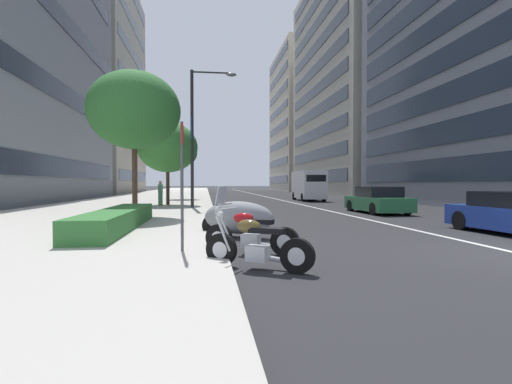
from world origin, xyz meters
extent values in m
cube|color=#B2ADA3|center=(30.00, 11.65, 0.07)|extent=(160.00, 10.67, 0.15)
cube|color=silver|center=(35.00, 0.00, 0.00)|extent=(110.00, 0.16, 0.01)
cylinder|color=black|center=(0.03, 6.46, 0.30)|extent=(0.42, 0.57, 0.60)
cylinder|color=silver|center=(0.03, 6.46, 0.30)|extent=(0.27, 0.32, 0.30)
cylinder|color=black|center=(-0.76, 5.21, 0.30)|extent=(0.42, 0.57, 0.60)
cylinder|color=silver|center=(-0.76, 5.21, 0.30)|extent=(0.27, 0.32, 0.30)
cube|color=silver|center=(-0.36, 5.83, 0.29)|extent=(0.42, 0.46, 0.28)
cube|color=black|center=(-0.46, 5.68, 0.70)|extent=(0.53, 0.66, 0.10)
ellipsoid|color=brown|center=(-0.27, 5.98, 0.76)|extent=(0.45, 0.52, 0.24)
cylinder|color=silver|center=(-0.07, 6.43, 0.61)|extent=(0.21, 0.29, 0.64)
cylinder|color=silver|center=(0.05, 6.35, 0.61)|extent=(0.21, 0.29, 0.64)
cylinder|color=silver|center=(-0.05, 6.32, 1.06)|extent=(0.53, 0.35, 0.04)
sphere|color=silver|center=(0.04, 6.47, 0.94)|extent=(0.14, 0.14, 0.14)
cylinder|color=silver|center=(-0.40, 5.52, 0.18)|extent=(0.44, 0.63, 0.16)
cylinder|color=black|center=(1.47, 6.45, 0.31)|extent=(0.40, 0.60, 0.62)
cylinder|color=silver|center=(1.47, 6.45, 0.31)|extent=(0.26, 0.33, 0.31)
cylinder|color=black|center=(0.74, 5.11, 0.31)|extent=(0.40, 0.60, 0.62)
cylinder|color=silver|center=(0.74, 5.11, 0.31)|extent=(0.26, 0.33, 0.31)
cube|color=silver|center=(1.10, 5.78, 0.29)|extent=(0.41, 0.46, 0.28)
cube|color=black|center=(1.02, 5.62, 0.71)|extent=(0.50, 0.67, 0.10)
ellipsoid|color=#AD1116|center=(1.19, 5.93, 0.77)|extent=(0.43, 0.52, 0.24)
cylinder|color=silver|center=(1.37, 6.41, 0.61)|extent=(0.19, 0.30, 0.64)
cylinder|color=silver|center=(1.49, 6.35, 0.61)|extent=(0.19, 0.30, 0.64)
cylinder|color=silver|center=(1.40, 6.31, 1.07)|extent=(0.54, 0.32, 0.04)
sphere|color=silver|center=(1.48, 6.47, 0.95)|extent=(0.14, 0.14, 0.14)
cube|color=#B2BCC6|center=(1.44, 6.40, 1.25)|extent=(0.44, 0.32, 0.44)
cylinder|color=silver|center=(1.09, 5.47, 0.19)|extent=(0.41, 0.64, 0.16)
ellipsoid|color=gray|center=(3.67, 5.83, 0.56)|extent=(1.68, 2.21, 0.92)
cylinder|color=black|center=(4.06, 6.56, 0.30)|extent=(0.38, 0.58, 0.60)
cylinder|color=black|center=(4.40, -1.53, 0.31)|extent=(0.63, 0.25, 0.62)
cylinder|color=black|center=(4.48, -3.23, 0.31)|extent=(0.63, 0.25, 0.62)
cube|color=#236038|center=(11.48, -2.00, 0.49)|extent=(4.25, 1.95, 0.68)
cube|color=black|center=(11.31, -2.00, 1.09)|extent=(1.97, 1.75, 0.52)
cylinder|color=black|center=(12.85, -1.12, 0.31)|extent=(0.62, 0.23, 0.62)
cylinder|color=black|center=(12.88, -2.82, 0.31)|extent=(0.62, 0.23, 0.62)
cylinder|color=black|center=(10.07, -1.17, 0.31)|extent=(0.62, 0.23, 0.62)
cylinder|color=black|center=(10.10, -2.88, 0.31)|extent=(0.62, 0.23, 0.62)
cube|color=silver|center=(25.37, -2.19, 1.41)|extent=(5.12, 2.07, 2.38)
cube|color=black|center=(22.85, -2.14, 1.93)|extent=(0.07, 1.65, 0.56)
cylinder|color=black|center=(27.11, -1.34, 0.36)|extent=(0.73, 0.27, 0.72)
cylinder|color=black|center=(27.08, -3.11, 0.36)|extent=(0.73, 0.27, 0.72)
cylinder|color=black|center=(23.66, -1.27, 0.36)|extent=(0.73, 0.27, 0.72)
cylinder|color=black|center=(23.62, -3.04, 0.36)|extent=(0.73, 0.27, 0.72)
cylinder|color=#47494C|center=(0.85, 7.22, 1.46)|extent=(0.06, 0.06, 2.62)
cube|color=red|center=(0.85, 7.20, 2.52)|extent=(0.32, 0.02, 0.40)
cylinder|color=#232326|center=(14.89, 7.50, 4.04)|extent=(0.18, 0.18, 7.79)
cylinder|color=#232326|center=(14.89, 6.39, 7.84)|extent=(0.10, 2.23, 0.10)
ellipsoid|color=slate|center=(14.89, 5.27, 7.76)|extent=(0.44, 0.60, 0.20)
cube|color=#194C99|center=(14.54, 7.50, 4.61)|extent=(0.56, 0.03, 1.10)
cube|color=#194C99|center=(15.24, 7.50, 4.61)|extent=(0.56, 0.03, 1.10)
cube|color=#337033|center=(4.98, 9.40, 0.44)|extent=(6.93, 1.10, 0.57)
cylinder|color=#473323|center=(9.37, 9.68, 1.64)|extent=(0.22, 0.22, 2.98)
ellipsoid|color=#2D6B2D|center=(9.37, 9.68, 4.56)|extent=(3.80, 3.80, 3.23)
cylinder|color=#473323|center=(17.75, 9.14, 1.28)|extent=(0.22, 0.22, 2.26)
ellipsoid|color=#387A33|center=(17.75, 9.14, 3.83)|extent=(3.79, 3.79, 3.22)
cylinder|color=#473323|center=(26.96, 8.85, 1.66)|extent=(0.22, 0.22, 3.01)
ellipsoid|color=#265B28|center=(26.96, 8.85, 4.19)|extent=(2.74, 2.74, 2.33)
cube|color=#3F724C|center=(17.08, 9.53, 0.54)|extent=(0.32, 0.25, 0.78)
cube|color=#3F724C|center=(17.08, 9.53, 1.20)|extent=(0.41, 0.27, 0.54)
sphere|color=tan|center=(17.08, 9.53, 1.57)|extent=(0.21, 0.21, 0.21)
cube|color=#232D3D|center=(14.80, -8.28, 2.40)|extent=(24.51, 0.08, 1.50)
cube|color=#232D3D|center=(14.80, -8.28, 4.74)|extent=(24.51, 0.08, 1.50)
cube|color=#232D3D|center=(14.80, -8.28, 7.09)|extent=(24.51, 0.08, 1.50)
cube|color=#232D3D|center=(14.80, -8.28, 9.43)|extent=(24.51, 0.08, 1.50)
cube|color=#232D3D|center=(14.80, -8.28, 11.78)|extent=(24.51, 0.08, 1.50)
cube|color=#B7B2A3|center=(43.91, -17.06, 15.47)|extent=(26.79, 17.48, 30.95)
cube|color=#2D3842|center=(43.91, -8.28, 2.48)|extent=(24.11, 0.08, 1.50)
cube|color=#2D3842|center=(43.91, -8.28, 5.43)|extent=(24.11, 0.08, 1.50)
cube|color=#2D3842|center=(43.91, -8.28, 8.39)|extent=(24.11, 0.08, 1.50)
cube|color=#2D3842|center=(43.91, -8.28, 11.35)|extent=(24.11, 0.08, 1.50)
cube|color=#2D3842|center=(43.91, -8.28, 14.30)|extent=(24.11, 0.08, 1.50)
cube|color=#2D3842|center=(43.91, -8.28, 17.26)|extent=(24.11, 0.08, 1.50)
cube|color=#2D3842|center=(43.91, -8.28, 20.22)|extent=(24.11, 0.08, 1.50)
cube|color=#2D3842|center=(43.91, -8.28, 23.18)|extent=(24.11, 0.08, 1.50)
cube|color=#2D3842|center=(43.91, -8.28, 26.13)|extent=(24.11, 0.08, 1.50)
cube|color=beige|center=(71.47, -16.80, 14.47)|extent=(21.42, 16.96, 28.95)
cube|color=#2D3842|center=(71.47, -8.28, 2.32)|extent=(19.28, 0.08, 1.50)
cube|color=#2D3842|center=(71.47, -8.28, 5.87)|extent=(19.28, 0.08, 1.50)
cube|color=#2D3842|center=(71.47, -8.28, 9.43)|extent=(19.28, 0.08, 1.50)
cube|color=#2D3842|center=(71.47, -8.28, 12.98)|extent=(19.28, 0.08, 1.50)
cube|color=#2D3842|center=(71.47, -8.28, 16.54)|extent=(19.28, 0.08, 1.50)
cube|color=#2D3842|center=(71.47, -8.28, 20.10)|extent=(19.28, 0.08, 1.50)
cube|color=#2D3842|center=(71.47, -8.28, 23.65)|extent=(19.28, 0.08, 1.50)
cube|color=#2D3842|center=(71.47, -8.28, 27.21)|extent=(19.28, 0.08, 1.50)
cube|color=#232D3D|center=(24.51, 17.95, 2.76)|extent=(29.86, 0.08, 1.50)
cube|color=#232D3D|center=(24.51, 17.95, 8.69)|extent=(29.86, 0.08, 1.50)
cube|color=#232D3D|center=(24.51, 17.95, 14.62)|extent=(29.86, 0.08, 1.50)
cube|color=#B7B2A3|center=(55.11, 26.74, 16.60)|extent=(24.02, 17.49, 33.20)
cube|color=#384756|center=(55.11, 17.95, 2.66)|extent=(21.61, 0.08, 1.50)
cube|color=#384756|center=(55.11, 17.95, 7.41)|extent=(21.61, 0.08, 1.50)
cube|color=#384756|center=(55.11, 17.95, 12.17)|extent=(21.61, 0.08, 1.50)
cube|color=#384756|center=(55.11, 17.95, 16.93)|extent=(21.61, 0.08, 1.50)
cube|color=#384756|center=(55.11, 17.95, 21.69)|extent=(21.61, 0.08, 1.50)
cube|color=#384756|center=(55.11, 17.95, 26.45)|extent=(21.61, 0.08, 1.50)
camera|label=1|loc=(-6.96, 6.74, 1.53)|focal=26.60mm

